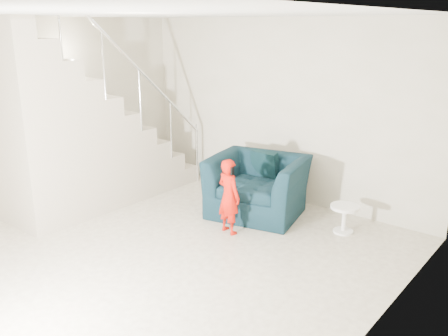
{
  "coord_description": "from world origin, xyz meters",
  "views": [
    {
      "loc": [
        3.77,
        -3.25,
        2.59
      ],
      "look_at": [
        0.15,
        1.2,
        0.85
      ],
      "focal_mm": 38.0,
      "sensor_mm": 36.0,
      "label": 1
    }
  ],
  "objects_px": {
    "side_table": "(344,214)",
    "staircase": "(79,144)",
    "armchair": "(258,186)",
    "toddler": "(229,196)"
  },
  "relations": [
    {
      "from": "side_table",
      "to": "staircase",
      "type": "relative_size",
      "value": 0.1
    },
    {
      "from": "toddler",
      "to": "armchair",
      "type": "bearing_deg",
      "value": -72.11
    },
    {
      "from": "side_table",
      "to": "staircase",
      "type": "height_order",
      "value": "staircase"
    },
    {
      "from": "side_table",
      "to": "armchair",
      "type": "bearing_deg",
      "value": -172.19
    },
    {
      "from": "side_table",
      "to": "toddler",
      "type": "bearing_deg",
      "value": -141.19
    },
    {
      "from": "staircase",
      "to": "armchair",
      "type": "bearing_deg",
      "value": 32.95
    },
    {
      "from": "armchair",
      "to": "staircase",
      "type": "relative_size",
      "value": 0.35
    },
    {
      "from": "armchair",
      "to": "toddler",
      "type": "height_order",
      "value": "toddler"
    },
    {
      "from": "armchair",
      "to": "toddler",
      "type": "distance_m",
      "value": 0.77
    },
    {
      "from": "side_table",
      "to": "staircase",
      "type": "xyz_separation_m",
      "value": [
        -3.4,
        -1.57,
        0.7
      ]
    }
  ]
}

